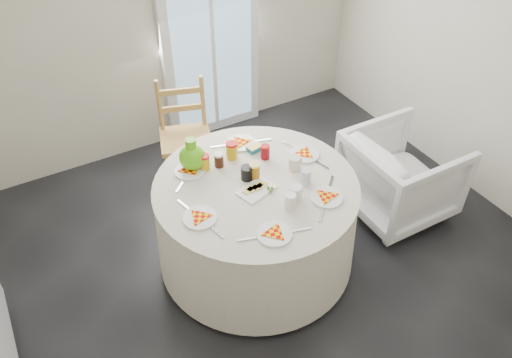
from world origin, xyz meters
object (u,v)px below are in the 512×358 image
wooden_chair (186,139)px  armchair (401,173)px  green_pitcher (192,154)px  table (256,223)px

wooden_chair → armchair: 1.85m
wooden_chair → green_pitcher: bearing=-89.5°
table → armchair: 1.32m
wooden_chair → armchair: size_ratio=1.20×
wooden_chair → table: bearing=-68.2°
table → armchair: size_ratio=1.82×
green_pitcher → armchair: bearing=5.7°
table → green_pitcher: 0.70m
table → armchair: armchair is taller
wooden_chair → green_pitcher: (-0.23, -0.73, 0.40)m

